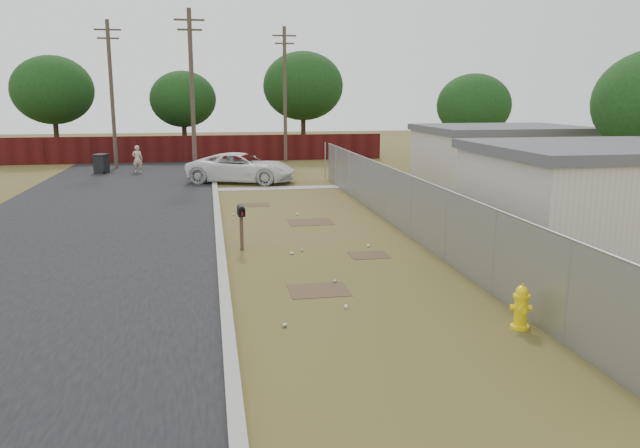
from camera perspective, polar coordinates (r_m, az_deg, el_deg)
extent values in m
plane|color=brown|center=(19.70, -0.36, -1.59)|extent=(120.00, 120.00, 0.00)
cube|color=black|center=(27.60, -18.86, 1.65)|extent=(9.00, 60.00, 0.02)
cube|color=#A3A198|center=(27.26, -9.48, 2.11)|extent=(0.25, 60.00, 0.12)
cube|color=#A3A198|center=(30.89, -3.99, 3.28)|extent=(6.20, 1.00, 0.03)
cylinder|color=gray|center=(12.27, 21.68, -5.88)|extent=(0.06, 0.06, 2.00)
cylinder|color=gray|center=(14.80, 15.63, -2.54)|extent=(0.06, 0.06, 2.00)
cylinder|color=gray|center=(17.47, 11.40, -0.18)|extent=(0.06, 0.06, 2.00)
cylinder|color=gray|center=(20.24, 8.32, 1.54)|extent=(0.06, 0.06, 2.00)
cylinder|color=gray|center=(23.06, 5.98, 2.84)|extent=(0.06, 0.06, 2.00)
cylinder|color=gray|center=(25.93, 4.15, 3.86)|extent=(0.06, 0.06, 2.00)
cylinder|color=gray|center=(28.82, 2.68, 4.66)|extent=(0.06, 0.06, 2.00)
cylinder|color=gray|center=(31.73, 1.48, 5.32)|extent=(0.06, 0.06, 2.00)
cylinder|color=gray|center=(34.66, 0.48, 5.87)|extent=(0.06, 0.06, 2.00)
cylinder|color=gray|center=(21.03, 7.54, 4.70)|extent=(0.04, 26.00, 0.04)
cube|color=gray|center=(21.17, 7.47, 2.01)|extent=(0.01, 26.00, 2.00)
cube|color=black|center=(21.32, 7.57, 0.16)|extent=(0.03, 26.00, 0.60)
cube|color=#420F0E|center=(44.12, -13.76, 6.66)|extent=(30.00, 0.12, 1.80)
cylinder|color=brown|center=(34.90, -11.60, 11.43)|extent=(0.24, 0.24, 9.00)
cube|color=brown|center=(35.11, -11.87, 17.80)|extent=(1.60, 0.10, 0.10)
cube|color=brown|center=(35.06, -11.83, 16.99)|extent=(1.30, 0.10, 0.10)
cylinder|color=brown|center=(41.29, -18.49, 11.08)|extent=(0.24, 0.24, 9.00)
cube|color=brown|center=(41.47, -18.86, 16.47)|extent=(1.60, 0.10, 0.10)
cube|color=brown|center=(41.43, -18.81, 15.78)|extent=(1.30, 0.10, 0.10)
cylinder|color=brown|center=(43.21, -3.22, 11.66)|extent=(0.24, 0.24, 9.00)
cube|color=brown|center=(43.38, -3.28, 16.82)|extent=(1.60, 0.10, 0.10)
cube|color=brown|center=(43.34, -3.27, 16.16)|extent=(1.30, 0.10, 0.10)
cube|color=beige|center=(21.10, 25.53, 2.03)|extent=(8.00, 6.00, 2.80)
cube|color=#4F4F54|center=(20.92, 25.90, 6.21)|extent=(8.32, 6.24, 0.30)
cube|color=beige|center=(31.25, 16.10, 5.51)|extent=(7.00, 6.00, 2.80)
cube|color=#4F4F54|center=(31.13, 16.27, 8.34)|extent=(7.28, 6.24, 0.30)
cylinder|color=#392819|center=(49.17, -22.95, 7.44)|extent=(0.36, 0.36, 3.30)
ellipsoid|color=black|center=(49.08, -23.25, 11.19)|extent=(5.70, 5.70, 4.84)
cylinder|color=#392819|center=(49.02, -12.27, 7.83)|extent=(0.36, 0.36, 2.86)
ellipsoid|color=black|center=(48.92, -12.42, 11.09)|extent=(4.94, 4.94, 4.20)
cylinder|color=#392819|center=(48.51, -1.54, 8.44)|extent=(0.36, 0.36, 3.52)
ellipsoid|color=black|center=(48.44, -1.56, 12.51)|extent=(6.08, 6.08, 5.17)
cylinder|color=#392819|center=(40.44, 13.70, 6.83)|extent=(0.36, 0.36, 2.64)
ellipsoid|color=black|center=(40.31, 13.88, 10.49)|extent=(4.56, 4.56, 3.88)
cylinder|color=yellow|center=(13.12, 17.78, -8.94)|extent=(0.47, 0.47, 0.06)
cylinder|color=yellow|center=(13.01, 17.87, -7.60)|extent=(0.33, 0.33, 0.63)
cylinder|color=yellow|center=(12.91, 17.96, -6.28)|extent=(0.43, 0.43, 0.05)
sphere|color=yellow|center=(12.89, 17.99, -5.91)|extent=(0.32, 0.32, 0.25)
cylinder|color=yellow|center=(12.85, 18.02, -5.36)|extent=(0.05, 0.05, 0.06)
cylinder|color=yellow|center=(12.96, 17.23, -7.28)|extent=(0.14, 0.15, 0.12)
cylinder|color=yellow|center=(13.01, 18.56, -7.29)|extent=(0.14, 0.15, 0.12)
cylinder|color=yellow|center=(12.84, 18.00, -7.50)|extent=(0.19, 0.17, 0.15)
cube|color=brown|center=(18.62, -7.18, -0.70)|extent=(0.11, 0.11, 1.12)
cube|color=black|center=(18.51, -7.23, 1.10)|extent=(0.23, 0.55, 0.20)
cylinder|color=black|center=(18.49, -7.24, 1.40)|extent=(0.23, 0.55, 0.20)
cube|color=red|center=(18.22, -7.13, 0.93)|extent=(0.02, 0.05, 0.11)
imported|color=white|center=(33.16, -7.19, 5.13)|extent=(6.16, 4.38, 1.56)
imported|color=#C9B694|center=(38.52, -16.35, 5.71)|extent=(0.61, 0.41, 1.63)
cube|color=black|center=(38.94, -19.36, 5.17)|extent=(0.87, 0.87, 1.08)
cube|color=black|center=(38.88, -19.41, 5.99)|extent=(0.95, 0.95, 0.09)
cylinder|color=black|center=(38.53, -19.13, 4.49)|extent=(0.13, 0.23, 0.22)
cylinder|color=silver|center=(13.62, 2.39, -7.56)|extent=(0.07, 0.10, 0.07)
cylinder|color=silver|center=(15.38, 1.33, -5.27)|extent=(0.12, 0.12, 0.07)
cylinder|color=silver|center=(19.02, 4.47, -1.99)|extent=(0.11, 0.12, 0.07)
cylinder|color=silver|center=(12.58, -3.28, -9.24)|extent=(0.12, 0.12, 0.07)
cylinder|color=silver|center=(23.97, -2.12, 0.91)|extent=(0.11, 0.09, 0.07)
cylinder|color=silver|center=(18.42, -1.67, -2.41)|extent=(0.08, 0.10, 0.07)
cylinder|color=silver|center=(18.09, -2.60, -2.68)|extent=(0.12, 0.10, 0.07)
cylinder|color=silver|center=(24.13, -7.91, 0.88)|extent=(0.11, 0.12, 0.07)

